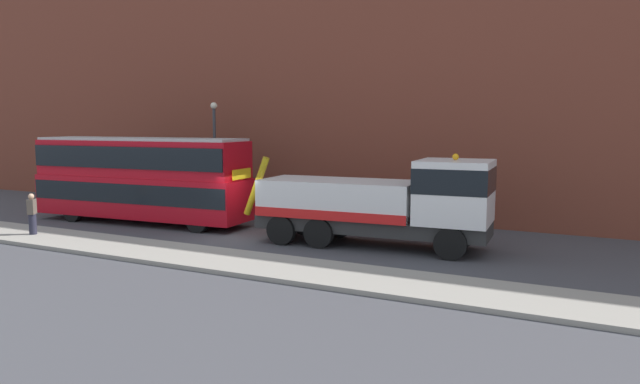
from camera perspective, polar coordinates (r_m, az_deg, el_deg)
name	(u,v)px	position (r m, az deg, el deg)	size (l,w,h in m)	color
ground_plane	(247,236)	(24.74, -7.20, -4.35)	(120.00, 120.00, 0.00)	#424247
near_kerb	(181,255)	(21.45, -13.50, -6.02)	(60.00, 2.80, 0.15)	gray
building_facade	(321,58)	(30.52, 0.14, 13.05)	(60.00, 1.50, 16.00)	brown
recovery_tow_truck	(383,202)	(22.31, 6.16, -0.97)	(10.21, 3.22, 3.67)	#2D2D2D
double_decker_bus	(141,176)	(28.84, -17.18, 1.48)	(11.16, 3.27, 4.06)	#B70C19
pedestrian_onlooker	(32,214)	(26.89, -26.44, -1.99)	(0.43, 0.48, 1.71)	#232333
street_lamp	(215,147)	(31.27, -10.31, 4.35)	(0.36, 0.36, 5.83)	#38383D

